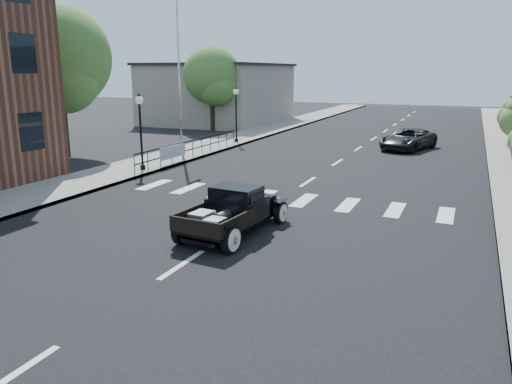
% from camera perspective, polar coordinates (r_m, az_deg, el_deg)
% --- Properties ---
extents(ground, '(120.00, 120.00, 0.00)m').
position_cam_1_polar(ground, '(14.71, -2.32, -4.35)').
color(ground, black).
rests_on(ground, ground).
extents(road, '(14.00, 80.00, 0.02)m').
position_cam_1_polar(road, '(28.63, 10.77, 4.31)').
color(road, black).
rests_on(road, ground).
extents(road_markings, '(12.00, 60.00, 0.06)m').
position_cam_1_polar(road_markings, '(23.85, 8.10, 2.54)').
color(road_markings, silver).
rests_on(road_markings, ground).
extents(sidewalk_left, '(3.00, 80.00, 0.15)m').
position_cam_1_polar(sidewalk_left, '(31.54, -4.52, 5.47)').
color(sidewalk_left, gray).
rests_on(sidewalk_left, ground).
extents(low_building_left, '(10.00, 12.00, 5.00)m').
position_cam_1_polar(low_building_left, '(45.79, -4.22, 11.07)').
color(low_building_left, gray).
rests_on(low_building_left, ground).
extents(railing, '(0.08, 10.00, 1.00)m').
position_cam_1_polar(railing, '(26.55, -7.27, 5.12)').
color(railing, black).
rests_on(railing, sidewalk_left).
extents(banner, '(0.04, 2.20, 0.60)m').
position_cam_1_polar(banner, '(24.86, -9.43, 4.00)').
color(banner, silver).
rests_on(banner, sidewalk_left).
extents(lamp_post_b, '(0.36, 0.36, 3.44)m').
position_cam_1_polar(lamp_post_b, '(23.24, -13.03, 6.70)').
color(lamp_post_b, black).
rests_on(lamp_post_b, sidewalk_left).
extents(lamp_post_c, '(0.36, 0.36, 3.44)m').
position_cam_1_polar(lamp_post_c, '(31.82, -2.28, 8.83)').
color(lamp_post_c, black).
rests_on(lamp_post_c, sidewalk_left).
extents(flagpole, '(0.12, 0.12, 11.41)m').
position_cam_1_polar(flagpole, '(28.99, -8.89, 16.10)').
color(flagpole, silver).
rests_on(flagpole, sidewalk_left).
extents(big_tree_near, '(5.43, 5.43, 7.97)m').
position_cam_1_polar(big_tree_near, '(28.77, -21.42, 11.63)').
color(big_tree_near, '#466E2F').
rests_on(big_tree_near, ground).
extents(big_tree_far, '(4.37, 4.37, 6.42)m').
position_cam_1_polar(big_tree_far, '(39.30, -5.04, 11.66)').
color(big_tree_far, '#466E2F').
rests_on(big_tree_far, ground).
extents(small_tree_e, '(1.61, 1.61, 2.69)m').
position_cam_1_polar(small_tree_e, '(34.75, 27.08, 7.15)').
color(small_tree_e, '#587837').
rests_on(small_tree_e, sidewalk_right).
extents(hotrod_pickup, '(2.25, 4.19, 1.40)m').
position_cam_1_polar(hotrod_pickup, '(14.16, -2.61, -2.12)').
color(hotrod_pickup, black).
rests_on(hotrod_pickup, ground).
extents(second_car, '(3.27, 4.84, 1.23)m').
position_cam_1_polar(second_car, '(30.95, 17.00, 5.77)').
color(second_car, black).
rests_on(second_car, ground).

